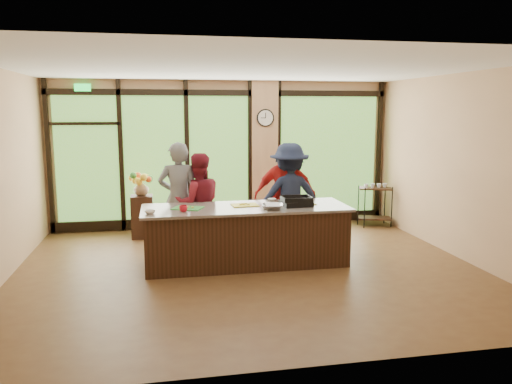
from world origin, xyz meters
name	(u,v)px	position (x,y,z in m)	size (l,w,h in m)	color
floor	(249,269)	(0.00, 0.00, 0.00)	(7.00, 7.00, 0.00)	#52341D
ceiling	(249,68)	(0.00, 0.00, 3.00)	(7.00, 7.00, 0.00)	silver
back_wall	(224,155)	(0.00, 3.00, 1.50)	(7.00, 7.00, 0.00)	tan
right_wall	(463,167)	(3.50, 0.00, 1.50)	(6.00, 6.00, 0.00)	tan
window_wall	(232,160)	(0.16, 2.95, 1.39)	(6.90, 0.12, 3.00)	tan
island_base	(246,237)	(0.00, 0.30, 0.44)	(3.10, 1.00, 0.88)	black
countertop	(246,208)	(0.00, 0.30, 0.90)	(3.20, 1.10, 0.04)	slate
wall_clock	(265,118)	(0.85, 2.87, 2.25)	(0.36, 0.04, 0.36)	black
cook_left	(179,198)	(-1.00, 1.09, 0.95)	(0.69, 0.45, 1.89)	slate
cook_midleft	(198,204)	(-0.68, 1.06, 0.85)	(0.83, 0.65, 1.70)	maroon
cook_midright	(285,196)	(0.83, 1.09, 0.92)	(1.08, 0.45, 1.84)	#B21E1B
cook_right	(289,197)	(0.89, 1.02, 0.93)	(1.20, 0.69, 1.85)	#171D33
roasting_pan	(296,203)	(0.79, 0.22, 0.96)	(0.45, 0.35, 0.08)	black
mixing_bowl	(273,207)	(0.37, 0.01, 0.96)	(0.33, 0.33, 0.08)	silver
cutting_board_left	(188,208)	(-0.90, 0.32, 0.93)	(0.44, 0.33, 0.01)	#318832
cutting_board_center	(245,205)	(0.00, 0.41, 0.93)	(0.41, 0.31, 0.01)	yellow
cutting_board_right	(302,204)	(0.92, 0.33, 0.93)	(0.38, 0.28, 0.01)	yellow
prep_bowl_near	(150,212)	(-1.46, 0.04, 0.94)	(0.16, 0.16, 0.05)	silver
prep_bowl_mid	(266,207)	(0.28, 0.10, 0.94)	(0.13, 0.13, 0.04)	silver
prep_bowl_far	(272,199)	(0.52, 0.76, 0.94)	(0.13, 0.13, 0.03)	silver
red_ramekin	(183,209)	(-0.97, 0.08, 0.97)	(0.12, 0.12, 0.10)	red
flower_stand	(142,216)	(-1.66, 2.31, 0.41)	(0.41, 0.41, 0.81)	black
flower_vase	(141,188)	(-1.66, 2.31, 0.96)	(0.28, 0.28, 0.30)	#856848
bar_cart	(375,201)	(3.10, 2.39, 0.54)	(0.74, 0.58, 0.90)	black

